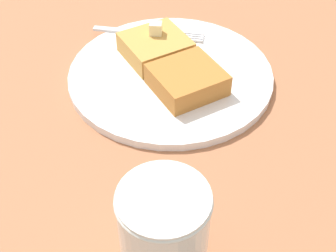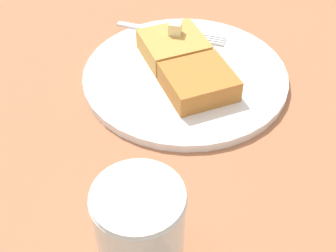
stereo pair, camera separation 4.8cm
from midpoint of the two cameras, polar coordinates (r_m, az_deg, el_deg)
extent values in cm
cube|color=#A36544|center=(67.93, -2.62, 8.98)|extent=(123.53, 123.53, 1.81)
cylinder|color=white|center=(61.14, 4.37, 6.06)|extent=(26.44, 26.44, 1.07)
torus|color=#323638|center=(61.06, 4.38, 6.15)|extent=(26.44, 26.44, 0.80)
cube|color=#C99144|center=(62.94, 2.90, 9.53)|extent=(7.81, 8.14, 2.77)
cube|color=#B47030|center=(57.17, 6.18, 5.26)|extent=(7.81, 8.14, 2.77)
cube|color=#F4E7B2|center=(62.65, 3.12, 11.73)|extent=(2.08, 2.13, 1.61)
cube|color=silver|center=(68.78, -0.16, 11.66)|extent=(6.82, 8.47, 0.36)
cube|color=silver|center=(67.42, 5.13, 10.75)|extent=(3.45, 3.56, 0.36)
cube|color=silver|center=(67.67, 7.80, 10.64)|extent=(2.21, 2.73, 0.36)
cube|color=silver|center=(67.21, 7.71, 10.40)|extent=(2.21, 2.73, 0.36)
cube|color=silver|center=(66.75, 7.61, 10.15)|extent=(2.21, 2.73, 0.36)
cube|color=silver|center=(66.30, 7.51, 9.90)|extent=(2.21, 2.73, 0.36)
cylinder|color=#441D0A|center=(40.42, 0.24, -14.90)|extent=(6.62, 6.62, 6.64)
cylinder|color=silver|center=(38.74, 0.25, -13.37)|extent=(7.20, 7.20, 10.61)
torus|color=silver|center=(34.76, 0.28, -9.03)|extent=(7.41, 7.41, 0.50)
camera|label=1|loc=(0.02, -87.13, 2.75)|focal=50.00mm
camera|label=2|loc=(0.02, 92.87, -2.75)|focal=50.00mm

